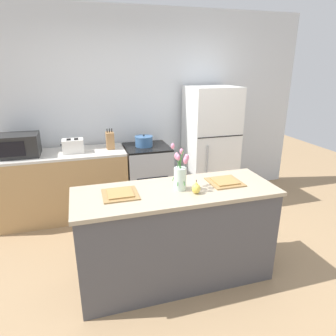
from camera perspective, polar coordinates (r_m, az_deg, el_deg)
ground_plane at (r=3.12m, az=1.40°, el=-19.87°), size 10.00×10.00×0.00m
back_wall at (r=4.41m, az=-6.66°, el=11.03°), size 5.20×0.08×2.70m
kitchen_island at (r=2.85m, az=1.48°, el=-12.65°), size 1.80×0.66×0.92m
back_counter at (r=4.19m, az=-19.57°, el=-3.19°), size 1.68×0.60×0.90m
stove_range at (r=4.27m, az=-3.91°, el=-1.67°), size 0.60×0.61×0.90m
refrigerator at (r=4.44m, az=8.03°, el=4.30°), size 0.68×0.67×1.68m
flower_vase at (r=2.60m, az=2.37°, el=-1.32°), size 0.14×0.18×0.41m
pear_figurine at (r=2.56m, az=5.38°, el=-3.83°), size 0.08×0.08×0.12m
plate_setting_left at (r=2.56m, az=-9.09°, el=-4.90°), size 0.30×0.30×0.02m
plate_setting_right at (r=2.84m, az=10.77°, el=-2.57°), size 0.30×0.30×0.02m
toaster at (r=4.00m, az=-17.63°, el=4.05°), size 0.28×0.18×0.17m
cooking_pot at (r=4.12m, az=-4.62°, el=5.12°), size 0.24×0.24×0.16m
microwave at (r=4.07m, az=-26.64°, el=3.89°), size 0.48×0.37×0.27m
knife_block at (r=4.06m, az=-10.97°, el=5.19°), size 0.10×0.14×0.27m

